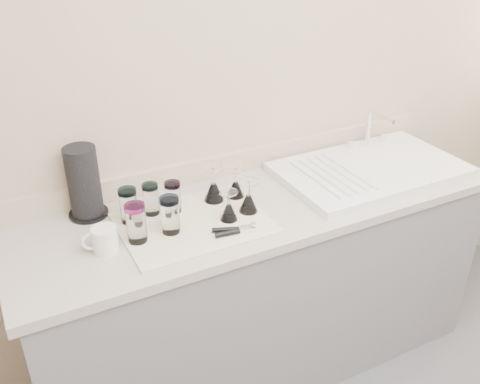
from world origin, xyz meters
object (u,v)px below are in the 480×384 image
goblet_front_right (248,201)px  tumbler_teal (129,205)px  goblet_back_right (236,187)px  tumbler_cyan (151,199)px  tumbler_magenta (136,223)px  sink_unit (370,169)px  white_mug (104,240)px  can_opener (235,230)px  tumbler_blue (170,215)px  tumbler_purple (173,197)px  goblet_front_left (229,210)px  goblet_back_left (214,190)px  paper_towel_roll (84,183)px

goblet_front_right → tumbler_teal: bearing=162.1°
goblet_back_right → goblet_front_right: size_ratio=0.95×
tumbler_cyan → tumbler_magenta: (-0.11, -0.16, 0.01)m
sink_unit → white_mug: (-1.22, -0.05, 0.03)m
can_opener → tumbler_magenta: bearing=160.7°
tumbler_teal → tumbler_cyan: (0.09, 0.02, -0.01)m
tumbler_teal → tumbler_blue: size_ratio=0.97×
tumbler_purple → can_opener: (0.14, -0.25, -0.05)m
tumbler_teal → tumbler_cyan: tumbler_teal is taller
goblet_front_right → can_opener: (-0.12, -0.11, -0.04)m
goblet_front_left → sink_unit: bearing=5.9°
tumbler_blue → goblet_back_left: goblet_back_left is taller
white_mug → paper_towel_roll: 0.29m
can_opener → paper_towel_roll: bearing=138.8°
tumbler_blue → can_opener: 0.24m
tumbler_teal → white_mug: tumbler_teal is taller
tumbler_magenta → goblet_front_left: (0.35, -0.02, -0.03)m
tumbler_purple → can_opener: size_ratio=0.80×
tumbler_blue → paper_towel_roll: 0.37m
can_opener → tumbler_blue: bearing=150.5°
tumbler_cyan → goblet_back_left: 0.26m
sink_unit → can_opener: (-0.77, -0.17, -0.00)m
sink_unit → tumbler_purple: 0.92m
goblet_back_left → goblet_back_right: bearing=-7.2°
tumbler_teal → goblet_front_left: 0.38m
can_opener → white_mug: bearing=165.4°
goblet_back_right → goblet_front_right: goblet_front_right is taller
can_opener → tumbler_teal: bearing=141.3°
tumbler_magenta → goblet_front_right: tumbler_magenta is taller
tumbler_teal → tumbler_magenta: tumbler_magenta is taller
goblet_back_right → white_mug: (-0.58, -0.13, -0.00)m
goblet_front_left → white_mug: bearing=177.2°
goblet_front_left → tumbler_blue: bearing=174.6°
goblet_front_left → tumbler_cyan: bearing=144.0°
can_opener → paper_towel_roll: size_ratio=0.55×
tumbler_magenta → goblet_front_left: size_ratio=1.21×
tumbler_purple → tumbler_magenta: bearing=-144.9°
goblet_front_left → can_opener: (-0.02, -0.09, -0.03)m
tumbler_cyan → goblet_back_right: bearing=-4.8°
goblet_back_left → white_mug: size_ratio=1.07×
tumbler_blue → goblet_back_left: (0.24, 0.14, -0.02)m
goblet_back_right → tumbler_magenta: bearing=-164.5°
tumbler_blue → white_mug: (-0.25, 0.00, -0.03)m
tumbler_teal → goblet_front_right: tumbler_teal is taller
goblet_back_right → tumbler_purple: bearing=178.8°
sink_unit → goblet_front_left: (-0.75, -0.08, 0.03)m
goblet_front_right → paper_towel_roll: paper_towel_roll is taller
tumbler_teal → goblet_front_right: bearing=-17.9°
sink_unit → tumbler_magenta: size_ratio=5.59×
sink_unit → goblet_back_left: bearing=173.5°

